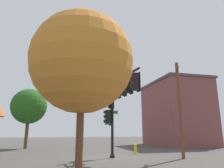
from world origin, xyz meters
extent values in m
plane|color=#46423E|center=(0.00, 0.00, 0.00)|extent=(120.00, 120.00, 0.00)
cylinder|color=black|center=(0.00, 0.00, 3.12)|extent=(0.20, 0.20, 6.23)
cylinder|color=black|center=(0.00, 0.00, 0.10)|extent=(0.36, 0.36, 0.20)
cylinder|color=black|center=(2.11, 0.31, 5.63)|extent=(4.24, 0.76, 0.14)
cylinder|color=black|center=(0.95, 0.14, 5.13)|extent=(1.95, 0.37, 1.07)
cube|color=black|center=(0.94, 0.14, 4.88)|extent=(0.36, 0.40, 1.10)
cube|color=black|center=(0.91, 0.34, 4.88)|extent=(0.44, 0.09, 1.22)
sphere|color=#FF2018|center=(0.96, -0.06, 5.22)|extent=(0.22, 0.22, 0.22)
cylinder|color=black|center=(0.97, -0.12, 5.27)|extent=(0.25, 0.17, 0.23)
sphere|color=#855607|center=(0.96, -0.06, 4.88)|extent=(0.22, 0.22, 0.22)
cylinder|color=black|center=(0.97, -0.12, 4.93)|extent=(0.25, 0.17, 0.23)
sphere|color=#0B621E|center=(0.96, -0.06, 4.54)|extent=(0.22, 0.22, 0.22)
cylinder|color=black|center=(0.97, -0.12, 4.59)|extent=(0.25, 0.17, 0.23)
cube|color=black|center=(1.88, 0.28, 4.88)|extent=(0.36, 0.39, 1.10)
cube|color=black|center=(1.86, 0.48, 4.88)|extent=(0.44, 0.09, 1.22)
sphere|color=#FF2018|center=(1.90, 0.08, 5.22)|extent=(0.22, 0.22, 0.22)
cylinder|color=black|center=(1.90, 0.02, 5.27)|extent=(0.24, 0.16, 0.23)
sphere|color=#855607|center=(1.90, 0.08, 4.88)|extent=(0.22, 0.22, 0.22)
cylinder|color=black|center=(1.90, 0.02, 4.93)|extent=(0.24, 0.16, 0.23)
sphere|color=#0B621E|center=(1.90, 0.08, 4.54)|extent=(0.22, 0.22, 0.22)
cylinder|color=black|center=(1.90, 0.02, 4.59)|extent=(0.24, 0.16, 0.23)
cube|color=black|center=(2.81, 0.42, 4.88)|extent=(0.35, 0.39, 1.10)
cube|color=black|center=(2.79, 0.62, 4.88)|extent=(0.44, 0.08, 1.22)
sphere|color=#FF2018|center=(2.83, 0.22, 5.22)|extent=(0.22, 0.22, 0.22)
cylinder|color=black|center=(2.84, 0.16, 5.27)|extent=(0.24, 0.16, 0.23)
sphere|color=#855607|center=(2.83, 0.22, 4.88)|extent=(0.22, 0.22, 0.22)
cylinder|color=black|center=(2.84, 0.16, 4.93)|extent=(0.24, 0.16, 0.23)
sphere|color=#0B621E|center=(2.83, 0.22, 4.54)|extent=(0.22, 0.22, 0.22)
cylinder|color=black|center=(2.84, 0.16, 4.59)|extent=(0.24, 0.16, 0.23)
cube|color=black|center=(3.75, 0.56, 4.88)|extent=(0.36, 0.39, 1.10)
cube|color=black|center=(3.73, 0.75, 4.88)|extent=(0.44, 0.09, 1.22)
sphere|color=#FF2018|center=(3.77, 0.36, 5.22)|extent=(0.22, 0.22, 0.22)
cylinder|color=black|center=(3.78, 0.30, 5.27)|extent=(0.25, 0.16, 0.23)
sphere|color=#855607|center=(3.77, 0.36, 4.88)|extent=(0.22, 0.22, 0.22)
cylinder|color=black|center=(3.78, 0.30, 4.93)|extent=(0.25, 0.16, 0.23)
sphere|color=#0B621E|center=(3.77, 0.36, 4.54)|extent=(0.22, 0.22, 0.22)
cylinder|color=black|center=(3.78, 0.30, 4.59)|extent=(0.25, 0.16, 0.23)
cube|color=black|center=(-0.35, -0.05, 4.23)|extent=(0.40, 0.37, 1.10)
cube|color=black|center=(-0.15, -0.02, 4.23)|extent=(0.10, 0.44, 1.22)
sphere|color=#FF2018|center=(-0.54, -0.08, 4.57)|extent=(0.22, 0.22, 0.22)
cylinder|color=black|center=(-0.60, -0.09, 4.62)|extent=(0.17, 0.25, 0.23)
sphere|color=#855607|center=(-0.54, -0.08, 4.23)|extent=(0.22, 0.22, 0.22)
cylinder|color=black|center=(-0.60, -0.09, 4.28)|extent=(0.17, 0.25, 0.23)
sphere|color=#0B621E|center=(-0.54, -0.08, 3.89)|extent=(0.22, 0.22, 0.22)
cylinder|color=black|center=(-0.60, -0.09, 3.94)|extent=(0.17, 0.25, 0.23)
cube|color=black|center=(0.05, -0.35, 2.93)|extent=(0.37, 0.40, 1.10)
cube|color=black|center=(0.02, -0.15, 2.93)|extent=(0.44, 0.10, 1.22)
sphere|color=#FF2018|center=(0.08, -0.54, 3.27)|extent=(0.22, 0.22, 0.22)
cylinder|color=black|center=(0.09, -0.60, 3.32)|extent=(0.25, 0.17, 0.23)
sphere|color=#855607|center=(0.08, -0.54, 2.93)|extent=(0.22, 0.22, 0.22)
cylinder|color=black|center=(0.09, -0.60, 2.98)|extent=(0.25, 0.17, 0.23)
sphere|color=#0B621E|center=(0.08, -0.54, 2.59)|extent=(0.22, 0.22, 0.22)
cylinder|color=black|center=(0.09, -0.60, 2.64)|extent=(0.25, 0.17, 0.23)
cube|color=white|center=(2.32, 0.34, 5.93)|extent=(0.93, 0.16, 0.26)
cube|color=#156839|center=(2.32, 0.34, 5.93)|extent=(0.89, 0.16, 0.22)
cube|color=white|center=(0.00, 0.00, 3.33)|extent=(0.16, 0.93, 0.26)
cube|color=#0E7C2F|center=(0.00, 0.00, 3.33)|extent=(0.16, 0.89, 0.22)
cylinder|color=brown|center=(1.69, 4.79, 3.57)|extent=(0.24, 0.24, 7.15)
cube|color=brown|center=(1.69, 4.79, 6.55)|extent=(1.66, 0.93, 0.12)
cylinder|color=#DBC904|center=(-2.35, 2.66, 0.33)|extent=(0.24, 0.24, 0.65)
sphere|color=yellow|center=(-2.35, 2.66, 0.72)|extent=(0.22, 0.22, 0.22)
cylinder|color=yellow|center=(-2.20, 2.66, 0.36)|extent=(0.12, 0.10, 0.10)
cylinder|color=brown|center=(-10.48, -7.56, 1.53)|extent=(0.38, 0.38, 3.06)
sphere|color=#22591B|center=(-10.48, -7.56, 4.81)|extent=(4.11, 4.11, 4.11)
cylinder|color=brown|center=(5.40, -2.92, 1.55)|extent=(0.35, 0.35, 3.10)
sphere|color=orange|center=(5.40, -2.92, 5.30)|extent=(5.18, 5.18, 5.18)
cube|color=brown|center=(-10.83, 11.99, 4.28)|extent=(9.55, 6.45, 8.56)
cube|color=#4C4151|center=(-10.83, 11.99, 8.71)|extent=(9.85, 6.75, 0.30)
cube|color=#A5B7C6|center=(-12.60, 15.23, 5.75)|extent=(0.90, 0.04, 1.20)
cube|color=#A5B7C6|center=(-7.61, 15.23, 2.24)|extent=(0.90, 0.04, 1.20)
cube|color=#A5B7C6|center=(-13.21, 15.23, 6.42)|extent=(0.90, 0.04, 1.20)
cube|color=#A5B7C6|center=(-13.26, 15.23, 5.67)|extent=(0.90, 0.04, 1.20)
cube|color=#A5B7C6|center=(-13.22, 15.23, 2.67)|extent=(0.90, 0.04, 1.20)
cube|color=#A5B7C6|center=(-9.16, 15.23, 3.09)|extent=(0.90, 0.04, 1.20)
camera|label=1|loc=(15.30, -3.80, 1.87)|focal=32.76mm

